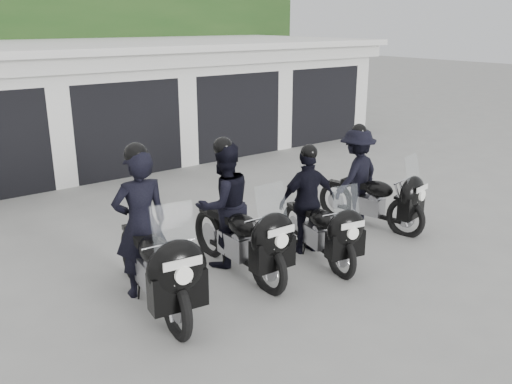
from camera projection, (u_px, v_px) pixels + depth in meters
ground at (279, 251)px, 8.64m from camera, size 80.00×80.00×0.00m
garage_block at (86, 103)px, 14.33m from camera, size 16.40×6.80×2.96m
background_vegetation at (40, 44)px, 17.82m from camera, size 20.00×3.90×5.80m
police_bike_a at (150, 243)px, 6.77m from camera, size 0.93×2.44×2.13m
police_bike_b at (232, 214)px, 7.79m from camera, size 0.92×2.30×2.00m
police_bike_c at (313, 209)px, 8.26m from camera, size 1.07×2.03×1.79m
police_bike_d at (364, 181)px, 9.57m from camera, size 1.20×2.11×1.86m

